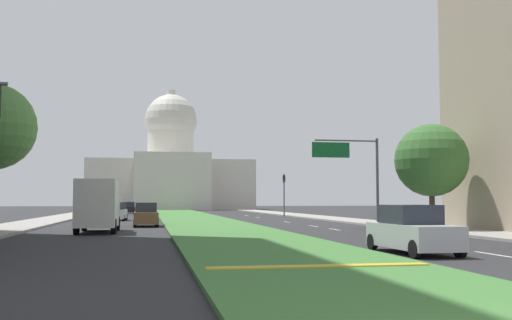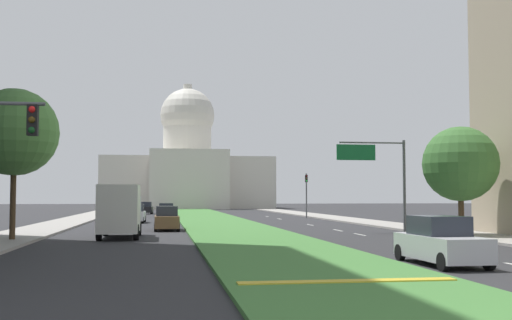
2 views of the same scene
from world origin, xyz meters
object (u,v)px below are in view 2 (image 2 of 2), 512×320
(capitol_building, at_px, (187,170))
(sedan_midblock, at_px, (167,219))
(traffic_light_far_right, at_px, (306,189))
(sedan_distant, at_px, (135,214))
(street_tree_right_mid, at_px, (460,164))
(box_truck_delivery, at_px, (120,210))
(sedan_very_far, at_px, (146,208))
(sedan_lead_stopped, at_px, (440,242))
(street_tree_left_mid, at_px, (14,132))
(overhead_guide_sign, at_px, (380,167))
(sedan_far_horizon, at_px, (166,210))

(capitol_building, relative_size, sedan_midblock, 7.46)
(traffic_light_far_right, relative_size, sedan_distant, 1.17)
(street_tree_right_mid, relative_size, box_truck_delivery, 1.08)
(sedan_very_far, bearing_deg, sedan_lead_stopped, -79.63)
(street_tree_left_mid, relative_size, box_truck_delivery, 1.34)
(traffic_light_far_right, relative_size, sedan_very_far, 1.20)
(street_tree_left_mid, bearing_deg, capitol_building, 81.95)
(overhead_guide_sign, xyz_separation_m, sedan_very_far, (-17.39, 47.91, -3.81))
(sedan_midblock, bearing_deg, sedan_far_horizon, 89.70)
(street_tree_right_mid, bearing_deg, sedan_very_far, 111.12)
(traffic_light_far_right, bearing_deg, box_truck_delivery, -120.48)
(traffic_light_far_right, distance_m, sedan_far_horizon, 17.72)
(street_tree_left_mid, bearing_deg, sedan_distant, 76.88)
(sedan_lead_stopped, relative_size, box_truck_delivery, 0.72)
(capitol_building, height_order, sedan_far_horizon, capitol_building)
(capitol_building, relative_size, sedan_very_far, 7.99)
(street_tree_right_mid, xyz_separation_m, sedan_lead_stopped, (-8.19, -14.60, -3.70))
(sedan_midblock, relative_size, sedan_distant, 1.04)
(sedan_midblock, relative_size, sedan_far_horizon, 1.11)
(street_tree_left_mid, xyz_separation_m, sedan_very_far, (5.97, 53.59, -5.30))
(capitol_building, xyz_separation_m, sedan_far_horizon, (-4.67, -52.87, -7.29))
(capitol_building, height_order, sedan_midblock, capitol_building)
(sedan_far_horizon, relative_size, sedan_very_far, 0.96)
(sedan_far_horizon, bearing_deg, sedan_lead_stopped, -80.21)
(overhead_guide_sign, height_order, sedan_distant, overhead_guide_sign)
(traffic_light_far_right, xyz_separation_m, sedan_distant, (-19.31, -10.91, -2.49))
(capitol_building, bearing_deg, sedan_lead_stopped, -87.36)
(sedan_lead_stopped, bearing_deg, capitol_building, 92.64)
(sedan_distant, bearing_deg, street_tree_left_mid, -103.12)
(street_tree_left_mid, distance_m, street_tree_right_mid, 26.66)
(sedan_distant, bearing_deg, sedan_very_far, 89.37)
(traffic_light_far_right, height_order, sedan_midblock, traffic_light_far_right)
(sedan_far_horizon, distance_m, box_truck_delivery, 39.49)
(sedan_midblock, relative_size, sedan_very_far, 1.07)
(sedan_lead_stopped, relative_size, sedan_very_far, 1.06)
(capitol_building, distance_m, sedan_distant, 71.20)
(sedan_very_far, bearing_deg, capitol_building, 79.76)
(capitol_building, distance_m, sedan_lead_stopped, 109.45)
(sedan_lead_stopped, distance_m, sedan_midblock, 26.75)
(street_tree_right_mid, height_order, sedan_far_horizon, street_tree_right_mid)
(street_tree_right_mid, bearing_deg, sedan_lead_stopped, -119.29)
(street_tree_right_mid, xyz_separation_m, sedan_very_far, (-20.64, 53.43, -3.74))
(capitol_building, relative_size, traffic_light_far_right, 6.65)
(traffic_light_far_right, height_order, sedan_very_far, traffic_light_far_right)
(street_tree_right_mid, bearing_deg, sedan_far_horizon, 113.26)
(traffic_light_far_right, xyz_separation_m, street_tree_right_mid, (1.65, -34.99, 1.23))
(street_tree_left_mid, bearing_deg, box_truck_delivery, 23.03)
(box_truck_delivery, bearing_deg, overhead_guide_sign, 10.45)
(sedan_very_far, xyz_separation_m, box_truck_delivery, (-0.28, -51.17, 0.87))
(traffic_light_far_right, distance_m, sedan_very_far, 26.58)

